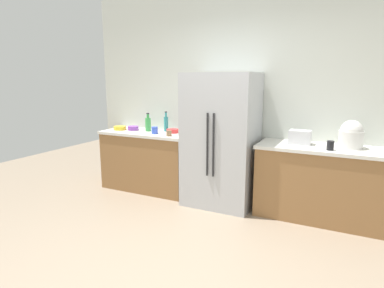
% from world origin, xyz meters
% --- Properties ---
extents(ground_plane, '(9.87, 9.87, 0.00)m').
position_xyz_m(ground_plane, '(0.00, 0.00, 0.00)').
color(ground_plane, gray).
extents(kitchen_back_panel, '(4.84, 0.10, 2.92)m').
position_xyz_m(kitchen_back_panel, '(0.00, 2.02, 1.46)').
color(kitchen_back_panel, silver).
rests_on(kitchen_back_panel, ground_plane).
extents(counter_left, '(1.39, 0.62, 0.88)m').
position_xyz_m(counter_left, '(-1.40, 1.66, 0.44)').
color(counter_left, olive).
rests_on(counter_left, ground_plane).
extents(counter_right, '(1.54, 0.62, 0.88)m').
position_xyz_m(counter_right, '(1.08, 1.66, 0.44)').
color(counter_right, olive).
rests_on(counter_right, ground_plane).
extents(refrigerator, '(0.90, 0.72, 1.74)m').
position_xyz_m(refrigerator, '(-0.20, 1.60, 0.87)').
color(refrigerator, '#B2B5BA').
rests_on(refrigerator, ground_plane).
extents(toaster, '(0.25, 0.18, 0.17)m').
position_xyz_m(toaster, '(0.78, 1.72, 0.97)').
color(toaster, silver).
rests_on(toaster, counter_right).
extents(rice_cooker, '(0.27, 0.27, 0.32)m').
position_xyz_m(rice_cooker, '(1.33, 1.72, 1.03)').
color(rice_cooker, silver).
rests_on(rice_cooker, counter_right).
extents(bottle_a, '(0.08, 0.08, 0.27)m').
position_xyz_m(bottle_a, '(-1.42, 1.71, 0.99)').
color(bottle_a, green).
rests_on(bottle_a, counter_left).
extents(bottle_b, '(0.06, 0.06, 0.30)m').
position_xyz_m(bottle_b, '(-1.17, 1.82, 1.00)').
color(bottle_b, teal).
rests_on(bottle_b, counter_left).
extents(cup_a, '(0.07, 0.07, 0.07)m').
position_xyz_m(cup_a, '(-0.92, 1.48, 0.92)').
color(cup_a, brown).
rests_on(cup_a, counter_left).
extents(cup_b, '(0.08, 0.08, 0.10)m').
position_xyz_m(cup_b, '(1.13, 1.50, 0.94)').
color(cup_b, black).
rests_on(cup_b, counter_right).
extents(cup_c, '(0.09, 0.09, 0.10)m').
position_xyz_m(cup_c, '(-1.20, 1.55, 0.93)').
color(cup_c, blue).
rests_on(cup_c, counter_left).
extents(bowl_a, '(0.17, 0.17, 0.06)m').
position_xyz_m(bowl_a, '(-1.68, 1.69, 0.91)').
color(bowl_a, purple).
rests_on(bowl_a, counter_left).
extents(bowl_b, '(0.18, 0.18, 0.06)m').
position_xyz_m(bowl_b, '(-1.01, 1.74, 0.91)').
color(bowl_b, red).
rests_on(bowl_b, counter_left).
extents(bowl_c, '(0.19, 0.19, 0.06)m').
position_xyz_m(bowl_c, '(-1.88, 1.62, 0.91)').
color(bowl_c, yellow).
rests_on(bowl_c, counter_left).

